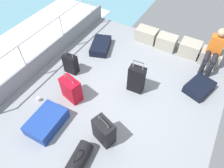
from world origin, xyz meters
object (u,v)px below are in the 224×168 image
at_px(cargo_crate_1, 166,42).
at_px(suitcase_0, 71,89).
at_px(duffel_bag, 79,160).
at_px(paper_cup, 38,99).
at_px(cargo_crate_0, 146,35).
at_px(suitcase_1, 199,87).
at_px(passenger_seated, 214,49).
at_px(cargo_crate_3, 210,57).
at_px(suitcase_6, 136,79).
at_px(suitcase_4, 101,46).
at_px(cargo_crate_2, 190,48).
at_px(suitcase_3, 104,131).
at_px(suitcase_2, 71,64).
at_px(suitcase_5, 47,122).

bearing_deg(cargo_crate_1, suitcase_0, -113.56).
relative_size(duffel_bag, paper_cup, 6.55).
relative_size(cargo_crate_0, paper_cup, 6.36).
bearing_deg(cargo_crate_0, suitcase_0, -101.53).
relative_size(suitcase_0, suitcase_1, 0.87).
distance_m(cargo_crate_0, passenger_seated, 1.91).
xyz_separation_m(cargo_crate_1, suitcase_1, (1.24, -1.13, -0.09)).
bearing_deg(suitcase_1, cargo_crate_0, 147.64).
height_order(cargo_crate_0, suitcase_1, cargo_crate_0).
bearing_deg(cargo_crate_3, suitcase_6, -125.02).
distance_m(suitcase_4, paper_cup, 2.31).
bearing_deg(cargo_crate_2, passenger_seated, -21.94).
bearing_deg(suitcase_4, suitcase_6, -30.27).
height_order(cargo_crate_3, suitcase_1, cargo_crate_3).
xyz_separation_m(duffel_bag, paper_cup, (-1.64, 0.68, -0.10)).
height_order(cargo_crate_2, duffel_bag, duffel_bag).
height_order(suitcase_1, suitcase_6, suitcase_6).
distance_m(cargo_crate_0, suitcase_6, 2.00).
relative_size(passenger_seated, duffel_bag, 1.63).
bearing_deg(paper_cup, suitcase_0, 37.41).
distance_m(cargo_crate_0, cargo_crate_2, 1.29).
bearing_deg(suitcase_3, suitcase_2, 145.19).
distance_m(cargo_crate_1, suitcase_4, 1.87).
xyz_separation_m(suitcase_0, suitcase_6, (1.14, 0.94, 0.06)).
distance_m(cargo_crate_3, suitcase_5, 4.38).
xyz_separation_m(suitcase_2, suitcase_6, (1.67, 0.27, 0.09)).
bearing_deg(suitcase_4, cargo_crate_1, 31.31).
relative_size(cargo_crate_1, duffel_bag, 0.88).
bearing_deg(suitcase_0, cargo_crate_1, 66.44).
height_order(suitcase_4, paper_cup, suitcase_4).
distance_m(cargo_crate_1, duffel_bag, 3.95).
bearing_deg(duffel_bag, suitcase_1, 62.98).
height_order(cargo_crate_1, suitcase_3, suitcase_3).
relative_size(cargo_crate_3, suitcase_6, 0.63).
xyz_separation_m(cargo_crate_2, cargo_crate_3, (0.57, -0.05, -0.02)).
distance_m(suitcase_2, suitcase_3, 2.07).
bearing_deg(suitcase_0, cargo_crate_2, 56.58).
relative_size(cargo_crate_1, suitcase_3, 0.86).
relative_size(cargo_crate_0, cargo_crate_1, 1.11).
distance_m(cargo_crate_3, duffel_bag, 4.19).
relative_size(suitcase_2, paper_cup, 6.21).
relative_size(passenger_seated, suitcase_1, 1.35).
bearing_deg(suitcase_0, suitcase_6, 39.36).
xyz_separation_m(suitcase_1, suitcase_4, (-2.84, 0.16, 0.00)).
xyz_separation_m(suitcase_2, duffel_bag, (1.55, -1.82, -0.11)).
distance_m(cargo_crate_2, cargo_crate_3, 0.57).
height_order(suitcase_5, duffel_bag, duffel_bag).
distance_m(suitcase_6, duffel_bag, 2.10).
distance_m(cargo_crate_3, suitcase_0, 3.70).
height_order(passenger_seated, duffel_bag, passenger_seated).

